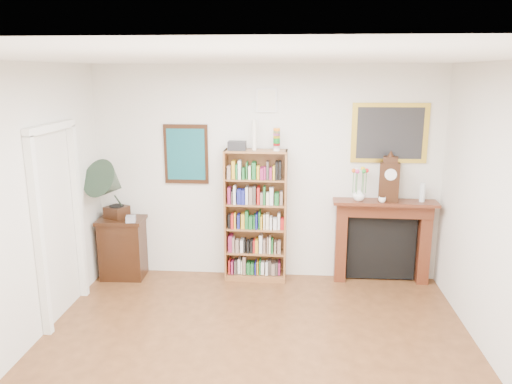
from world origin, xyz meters
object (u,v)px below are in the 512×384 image
gramophone (111,186)px  bottle_right (422,194)px  bookshelf (256,209)px  cd_stack (131,219)px  fireplace (382,234)px  bottle_left (422,192)px  teacup (382,200)px  side_cabinet (123,248)px  flower_vase (359,195)px  mantel_clock (389,180)px

gramophone → bottle_right: (3.94, 0.20, -0.08)m
bookshelf → cd_stack: 1.61m
gramophone → fireplace: bearing=28.2°
fireplace → bottle_left: size_ratio=5.49×
cd_stack → teacup: size_ratio=1.29×
fireplace → bottle_right: size_ratio=6.59×
gramophone → cd_stack: bearing=15.3°
gramophone → bottle_right: gramophone is taller
cd_stack → bottle_right: (3.70, 0.24, 0.35)m
side_cabinet → cd_stack: 0.50m
bookshelf → teacup: 1.60m
gramophone → flower_vase: gramophone is taller
cd_stack → flower_vase: size_ratio=0.75×
gramophone → cd_stack: 0.49m
flower_vase → bottle_right: (0.79, 0.03, 0.02)m
gramophone → bottle_right: bearing=27.3°
side_cabinet → cd_stack: cd_stack is taller
fireplace → flower_vase: 0.64m
teacup → bookshelf: bearing=177.3°
cd_stack → fireplace: bearing=4.9°
teacup → bottle_left: bottle_left is taller
cd_stack → flower_vase: 2.93m
side_cabinet → flower_vase: (3.09, 0.07, 0.78)m
cd_stack → gramophone: bearing=170.9°
bookshelf → side_cabinet: (-1.78, -0.07, -0.56)m
bookshelf → side_cabinet: 1.86m
bottle_left → bottle_right: (0.00, 0.02, -0.02)m
bookshelf → flower_vase: size_ratio=12.45×
cd_stack → bottle_right: 3.72m
side_cabinet → flower_vase: flower_vase is taller
cd_stack → bottle_left: (3.70, 0.22, 0.37)m
gramophone → mantel_clock: (3.52, 0.17, 0.10)m
bookshelf → bottle_right: size_ratio=10.00×
gramophone → flower_vase: bearing=27.4°
fireplace → bottle_left: 0.74m
bookshelf → side_cabinet: size_ratio=2.45×
cd_stack → bottle_left: bearing=3.5°
fireplace → flower_vase: size_ratio=8.21×
bottle_right → gramophone: bearing=-177.1°
bookshelf → mantel_clock: bearing=1.3°
bookshelf → gramophone: size_ratio=2.43×
bookshelf → flower_vase: bearing=1.2°
teacup → flower_vase: bearing=165.9°
bottle_left → bottle_right: bottle_left is taller
gramophone → side_cabinet: bearing=79.7°
bookshelf → bottle_left: (2.10, 0.01, 0.26)m
gramophone → teacup: size_ratio=8.84×
side_cabinet → fireplace: 3.43m
side_cabinet → gramophone: size_ratio=0.99×
mantel_clock → flower_vase: size_ratio=3.56×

